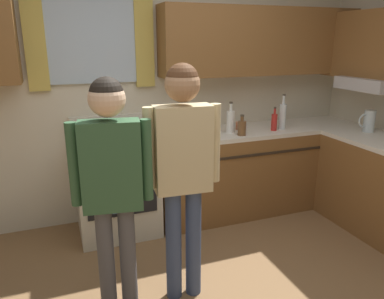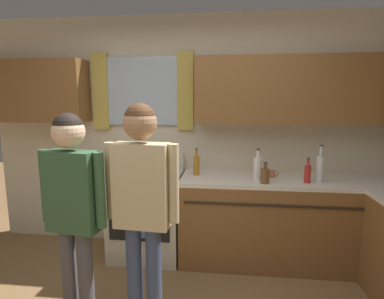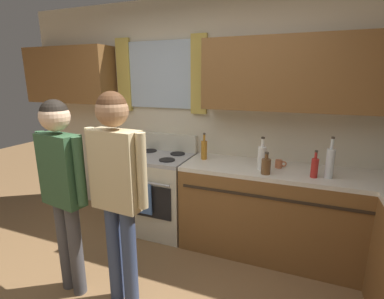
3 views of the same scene
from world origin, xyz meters
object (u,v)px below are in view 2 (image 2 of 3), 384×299
Objects in this scene: cup_terracotta at (272,174)px; adult_left at (73,200)px; bottle_squat_brown at (265,175)px; bottle_tall_clear at (320,168)px; bottle_sauce_red at (308,173)px; adult_in_plaid at (142,194)px; stove_oven at (147,213)px; bottle_milk_white at (258,168)px; bottle_oil_amber at (196,165)px.

adult_left reaches higher than cup_terracotta.
adult_left is at bearing -145.30° from bottle_squat_brown.
adult_left reaches higher than bottle_tall_clear.
adult_left is (-1.82, -1.04, 0.02)m from bottle_sauce_red.
adult_in_plaid reaches higher than bottle_squat_brown.
stove_oven is 0.66× the size of adult_in_plaid.
bottle_tall_clear is 1.17× the size of bottle_milk_white.
stove_oven is 3.00× the size of bottle_tall_clear.
bottle_sauce_red reaches higher than bottle_squat_brown.
adult_in_plaid is at bearing -144.91° from bottle_tall_clear.
bottle_tall_clear is at bearing -4.00° from bottle_milk_white.
adult_in_plaid reaches higher than bottle_sauce_red.
bottle_sauce_red is 1.67m from adult_in_plaid.
bottle_oil_amber is 0.91× the size of bottle_milk_white.
bottle_oil_amber is 0.78m from cup_terracotta.
bottle_squat_brown is 0.12× the size of adult_in_plaid.
bottle_milk_white reaches higher than bottle_sauce_red.
bottle_sauce_red is 0.67× the size of bottle_tall_clear.
stove_oven is at bearing -174.71° from bottle_oil_amber.
bottle_oil_amber is 2.63× the size of cup_terracotta.
bottle_squat_brown is 1.72m from adult_left.
bottle_sauce_red is 0.13m from bottle_tall_clear.
cup_terracotta is at bearing 1.47° from stove_oven.
cup_terracotta is at bearing 33.33° from bottle_milk_white.
adult_in_plaid is at bearing -76.20° from stove_oven.
bottle_sauce_red is (1.62, -0.14, 0.53)m from stove_oven.
cup_terracotta is (0.10, 0.24, -0.04)m from bottle_squat_brown.
adult_in_plaid is at bearing -135.11° from bottle_squat_brown.
adult_left is (-1.35, -1.11, -0.01)m from bottle_milk_white.
adult_left is at bearing -120.68° from bottle_oil_amber.
bottle_tall_clear reaches higher than bottle_sauce_red.
bottle_tall_clear reaches higher than bottle_squat_brown.
bottle_oil_amber is at bearing 5.29° from stove_oven.
bottle_milk_white is at bearing -10.75° from bottle_oil_amber.
adult_left is 0.96× the size of adult_in_plaid.
bottle_sauce_red is 0.15× the size of adult_in_plaid.
bottle_milk_white reaches higher than bottle_squat_brown.
adult_left reaches higher than bottle_squat_brown.
adult_in_plaid is (0.28, -1.14, 0.58)m from stove_oven.
bottle_milk_white is at bearing 176.00° from bottle_tall_clear.
bottle_tall_clear is 1.79× the size of bottle_squat_brown.
bottle_oil_amber reaches higher than bottle_sauce_red.
bottle_milk_white is at bearing 39.40° from adult_left.
stove_oven is 3.51× the size of bottle_milk_white.
adult_in_plaid is (-0.88, -1.07, 0.03)m from bottle_milk_white.
adult_left reaches higher than stove_oven.
bottle_tall_clear is 1.22m from bottle_oil_amber.
bottle_tall_clear is (1.74, -0.11, 0.57)m from stove_oven.
bottle_sauce_red is 0.41m from bottle_squat_brown.
stove_oven is 1.33m from bottle_squat_brown.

